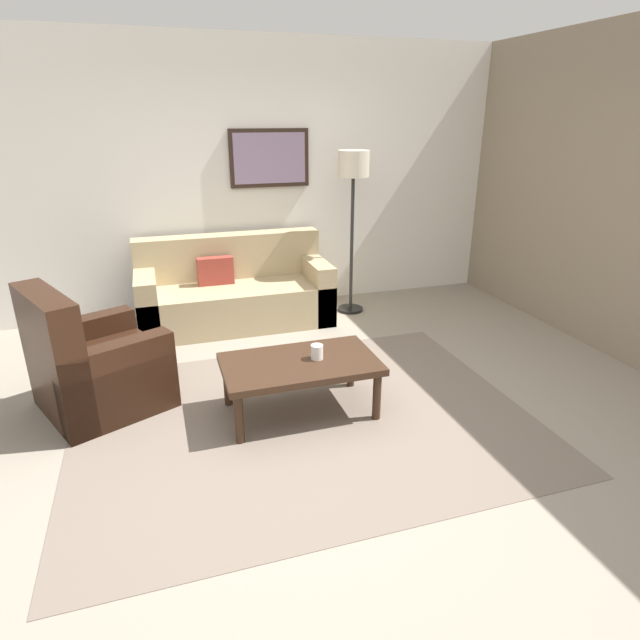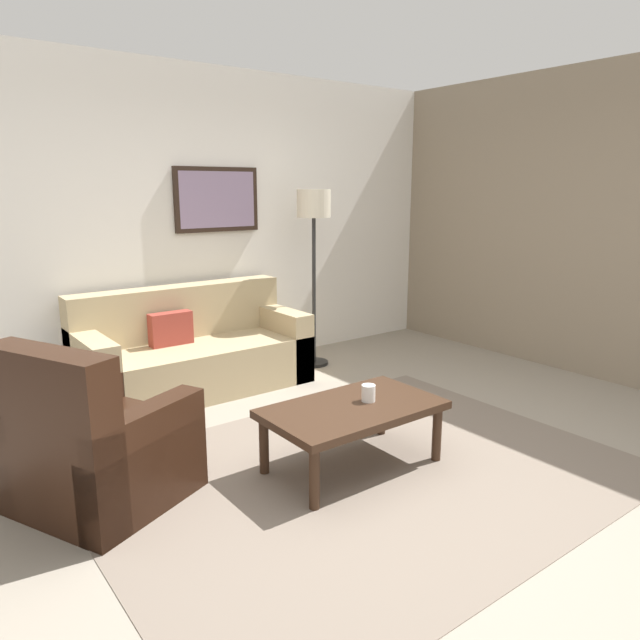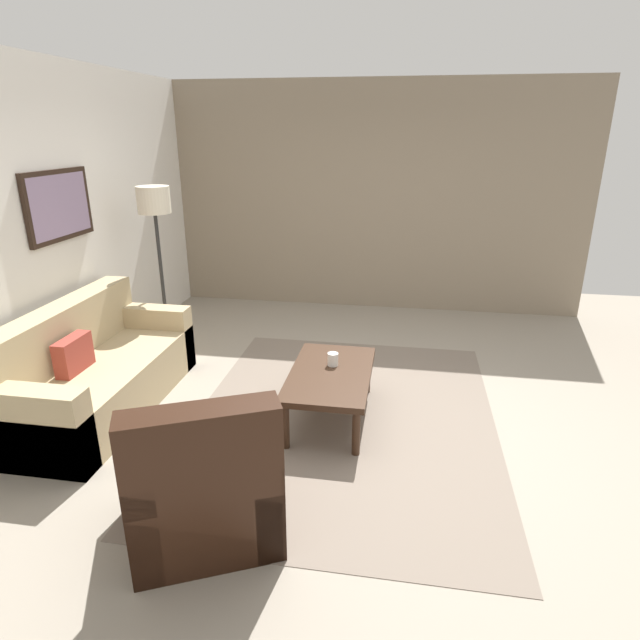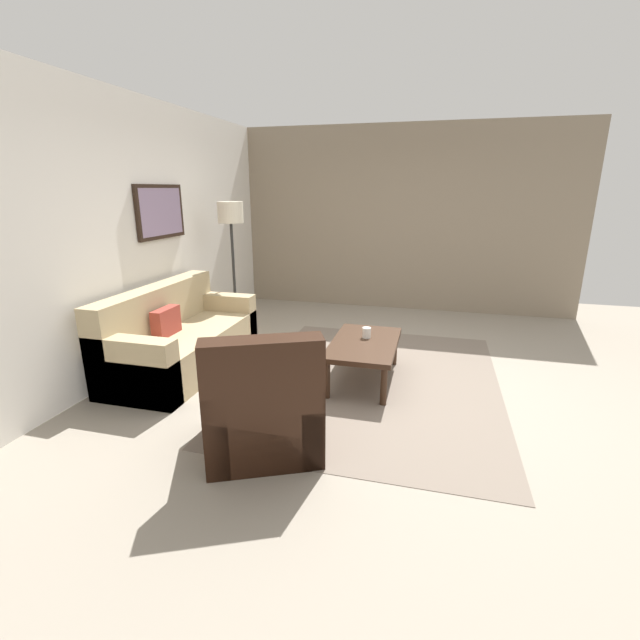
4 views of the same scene
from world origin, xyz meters
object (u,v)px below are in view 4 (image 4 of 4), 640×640
at_px(couch_main, 177,340).
at_px(lamp_standing, 231,226).
at_px(armchair_leather, 263,413).
at_px(cup, 367,333).
at_px(coffee_table, 364,346).
at_px(framed_artwork, 161,212).

height_order(couch_main, lamp_standing, lamp_standing).
xyz_separation_m(armchair_leather, cup, (1.56, -0.51, 0.16)).
height_order(armchair_leather, coffee_table, armchair_leather).
bearing_deg(coffee_table, armchair_leather, 160.57).
xyz_separation_m(couch_main, coffee_table, (0.16, -2.01, 0.06)).
height_order(cup, lamp_standing, lamp_standing).
bearing_deg(lamp_standing, cup, -117.29).
bearing_deg(cup, armchair_leather, 162.02).
relative_size(lamp_standing, framed_artwork, 2.03).
height_order(coffee_table, framed_artwork, framed_artwork).
xyz_separation_m(armchair_leather, framed_artwork, (1.79, 1.89, 1.31)).
distance_m(couch_main, armchair_leather, 1.97).
bearing_deg(coffee_table, framed_artwork, 81.54).
bearing_deg(cup, framed_artwork, 84.52).
height_order(coffee_table, lamp_standing, lamp_standing).
bearing_deg(armchair_leather, cup, -17.98).
relative_size(armchair_leather, cup, 10.00).
height_order(armchair_leather, framed_artwork, framed_artwork).
distance_m(coffee_table, cup, 0.16).
bearing_deg(armchair_leather, coffee_table, -19.43).
height_order(lamp_standing, framed_artwork, framed_artwork).
bearing_deg(framed_artwork, coffee_table, -98.46).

